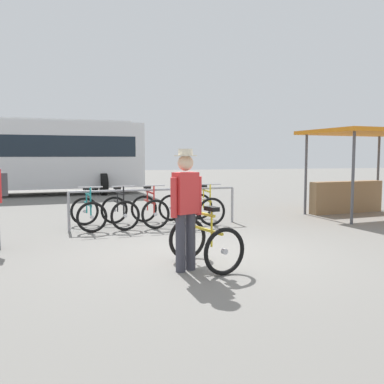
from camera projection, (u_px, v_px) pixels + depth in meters
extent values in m
plane|color=slate|center=(207.00, 254.00, 6.94)|extent=(80.00, 80.00, 0.00)
cylinder|color=#99999E|center=(69.00, 212.00, 9.01)|extent=(0.06, 0.06, 0.85)
cylinder|color=#99999E|center=(232.00, 205.00, 10.25)|extent=(0.06, 0.06, 0.85)
cylinder|color=#99999E|center=(156.00, 190.00, 9.60)|extent=(3.84, 0.31, 0.05)
torus|color=black|center=(85.00, 211.00, 9.80)|extent=(0.67, 0.18, 0.66)
cylinder|color=#B7B7BC|center=(85.00, 211.00, 9.80)|extent=(0.09, 0.07, 0.08)
torus|color=black|center=(92.00, 217.00, 8.86)|extent=(0.67, 0.18, 0.66)
cylinder|color=#B7B7BC|center=(92.00, 217.00, 8.86)|extent=(0.09, 0.07, 0.08)
cube|color=teal|center=(88.00, 204.00, 9.31)|extent=(0.16, 0.91, 0.04)
cube|color=teal|center=(88.00, 194.00, 9.24)|extent=(0.12, 0.61, 0.04)
cylinder|color=teal|center=(87.00, 201.00, 9.47)|extent=(0.03, 0.03, 0.55)
cube|color=black|center=(86.00, 189.00, 9.45)|extent=(0.15, 0.25, 0.06)
cylinder|color=teal|center=(91.00, 202.00, 8.94)|extent=(0.03, 0.03, 0.63)
cylinder|color=#B7B7BC|center=(90.00, 187.00, 8.92)|extent=(0.52, 0.10, 0.03)
torus|color=black|center=(114.00, 210.00, 10.02)|extent=(0.66, 0.16, 0.66)
cylinder|color=#B7B7BC|center=(114.00, 210.00, 10.02)|extent=(0.09, 0.07, 0.08)
torus|color=black|center=(125.00, 216.00, 9.09)|extent=(0.66, 0.16, 0.66)
cylinder|color=#B7B7BC|center=(125.00, 216.00, 9.09)|extent=(0.09, 0.07, 0.08)
cube|color=black|center=(119.00, 203.00, 9.53)|extent=(0.18, 0.91, 0.04)
cube|color=black|center=(120.00, 193.00, 9.47)|extent=(0.13, 0.61, 0.04)
cylinder|color=black|center=(117.00, 200.00, 9.70)|extent=(0.03, 0.03, 0.55)
cube|color=black|center=(117.00, 188.00, 9.67)|extent=(0.16, 0.26, 0.06)
cylinder|color=black|center=(124.00, 201.00, 9.17)|extent=(0.03, 0.03, 0.63)
cylinder|color=#B7B7BC|center=(123.00, 186.00, 9.14)|extent=(0.52, 0.11, 0.03)
torus|color=black|center=(144.00, 209.00, 10.25)|extent=(0.67, 0.17, 0.66)
cylinder|color=#B7B7BC|center=(144.00, 209.00, 10.25)|extent=(0.09, 0.07, 0.08)
torus|color=black|center=(156.00, 214.00, 9.30)|extent=(0.67, 0.17, 0.66)
cylinder|color=#B7B7BC|center=(156.00, 214.00, 9.30)|extent=(0.09, 0.07, 0.08)
cube|color=red|center=(149.00, 202.00, 9.76)|extent=(0.14, 0.92, 0.04)
cube|color=red|center=(150.00, 192.00, 9.69)|extent=(0.10, 0.61, 0.04)
cylinder|color=red|center=(147.00, 199.00, 9.92)|extent=(0.03, 0.03, 0.55)
cube|color=black|center=(147.00, 187.00, 9.90)|extent=(0.15, 0.25, 0.06)
cylinder|color=red|center=(154.00, 200.00, 9.39)|extent=(0.03, 0.03, 0.63)
cylinder|color=#B7B7BC|center=(154.00, 186.00, 9.36)|extent=(0.52, 0.08, 0.03)
torus|color=black|center=(171.00, 208.00, 10.47)|extent=(0.66, 0.17, 0.66)
cylinder|color=#B7B7BC|center=(171.00, 208.00, 10.47)|extent=(0.09, 0.07, 0.08)
torus|color=black|center=(186.00, 213.00, 9.53)|extent=(0.66, 0.17, 0.66)
cylinder|color=#B7B7BC|center=(186.00, 213.00, 9.53)|extent=(0.09, 0.07, 0.08)
cube|color=#2D56B7|center=(178.00, 201.00, 9.98)|extent=(0.16, 0.91, 0.04)
cube|color=#2D56B7|center=(179.00, 192.00, 9.92)|extent=(0.12, 0.61, 0.04)
cylinder|color=#2D56B7|center=(175.00, 198.00, 10.15)|extent=(0.03, 0.03, 0.55)
cube|color=black|center=(175.00, 187.00, 10.12)|extent=(0.15, 0.25, 0.06)
cylinder|color=#2D56B7|center=(184.00, 199.00, 9.62)|extent=(0.03, 0.03, 0.63)
cylinder|color=#B7B7BC|center=(184.00, 185.00, 9.59)|extent=(0.52, 0.10, 0.03)
torus|color=black|center=(200.00, 206.00, 10.72)|extent=(0.66, 0.08, 0.66)
cylinder|color=#B7B7BC|center=(200.00, 206.00, 10.72)|extent=(0.08, 0.06, 0.08)
torus|color=black|center=(212.00, 212.00, 9.73)|extent=(0.66, 0.08, 0.66)
cylinder|color=#B7B7BC|center=(212.00, 212.00, 9.73)|extent=(0.08, 0.06, 0.08)
cube|color=yellow|center=(206.00, 200.00, 10.21)|extent=(0.04, 0.92, 0.04)
cube|color=yellow|center=(206.00, 191.00, 10.14)|extent=(0.04, 0.61, 0.04)
cylinder|color=yellow|center=(204.00, 197.00, 10.38)|extent=(0.03, 0.03, 0.55)
cube|color=black|center=(204.00, 186.00, 10.36)|extent=(0.12, 0.24, 0.06)
cylinder|color=yellow|center=(210.00, 198.00, 9.83)|extent=(0.03, 0.03, 0.63)
cylinder|color=#B7B7BC|center=(210.00, 184.00, 9.80)|extent=(0.52, 0.03, 0.03)
torus|color=black|center=(224.00, 251.00, 5.70)|extent=(0.65, 0.23, 0.66)
cylinder|color=#B7B7BC|center=(224.00, 251.00, 5.70)|extent=(0.09, 0.08, 0.08)
torus|color=black|center=(188.00, 239.00, 6.58)|extent=(0.65, 0.23, 0.66)
cylinder|color=#B7B7BC|center=(188.00, 239.00, 6.58)|extent=(0.09, 0.08, 0.08)
cube|color=yellow|center=(205.00, 229.00, 6.12)|extent=(0.28, 0.90, 0.04)
cube|color=yellow|center=(203.00, 214.00, 6.14)|extent=(0.20, 0.60, 0.04)
cylinder|color=yellow|center=(212.00, 228.00, 5.96)|extent=(0.03, 0.03, 0.55)
cube|color=black|center=(212.00, 209.00, 5.93)|extent=(0.18, 0.26, 0.06)
cylinder|color=yellow|center=(192.00, 220.00, 6.45)|extent=(0.03, 0.03, 0.63)
cylinder|color=#B7B7BC|center=(192.00, 199.00, 6.42)|extent=(0.51, 0.16, 0.03)
cube|color=gray|center=(187.00, 206.00, 6.55)|extent=(0.30, 0.26, 0.22)
ellipsoid|color=tan|center=(187.00, 200.00, 6.54)|extent=(0.22, 0.20, 0.16)
sphere|color=tan|center=(184.00, 193.00, 6.61)|extent=(0.11, 0.11, 0.11)
cylinder|color=#383842|center=(191.00, 241.00, 5.97)|extent=(0.14, 0.14, 0.82)
cylinder|color=#383842|center=(181.00, 243.00, 5.86)|extent=(0.14, 0.14, 0.82)
cube|color=red|center=(186.00, 193.00, 5.85)|extent=(0.39, 0.32, 0.58)
cylinder|color=red|center=(199.00, 196.00, 5.98)|extent=(0.09, 0.09, 0.55)
cylinder|color=red|center=(174.00, 198.00, 5.71)|extent=(0.09, 0.09, 0.55)
sphere|color=beige|center=(186.00, 163.00, 5.82)|extent=(0.22, 0.22, 0.22)
cylinder|color=beige|center=(186.00, 156.00, 5.81)|extent=(0.32, 0.32, 0.02)
cylinder|color=beige|center=(185.00, 152.00, 5.81)|extent=(0.20, 0.20, 0.09)
cube|color=#3F3F44|center=(0.00, 184.00, 7.30)|extent=(0.26, 0.29, 0.40)
cube|color=silver|center=(18.00, 155.00, 17.09)|extent=(10.22, 3.60, 2.70)
cube|color=#19232D|center=(18.00, 146.00, 17.06)|extent=(9.42, 3.53, 0.84)
cube|color=silver|center=(17.00, 121.00, 16.97)|extent=(9.19, 3.24, 0.08)
cylinder|color=black|center=(104.00, 184.00, 17.21)|extent=(0.35, 0.92, 0.90)
cylinder|color=black|center=(95.00, 181.00, 19.53)|extent=(0.35, 0.92, 0.90)
cylinder|color=#4C4C51|center=(306.00, 175.00, 11.55)|extent=(0.07, 0.07, 2.20)
cylinder|color=#4C4C51|center=(378.00, 173.00, 12.50)|extent=(0.07, 0.07, 2.20)
cylinder|color=#4C4C51|center=(353.00, 178.00, 9.89)|extent=(0.07, 0.07, 2.20)
cube|color=orange|center=(369.00, 132.00, 11.09)|extent=(3.34, 2.64, 0.10)
cube|color=olive|center=(346.00, 197.00, 11.95)|extent=(2.36, 0.57, 0.90)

